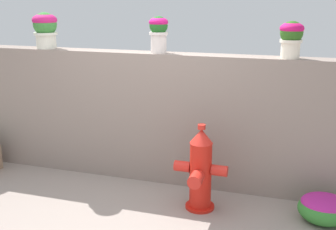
{
  "coord_description": "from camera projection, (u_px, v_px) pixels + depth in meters",
  "views": [
    {
      "loc": [
        1.57,
        -3.38,
        2.18
      ],
      "look_at": [
        0.21,
        1.01,
        0.88
      ],
      "focal_mm": 44.88,
      "sensor_mm": 36.0,
      "label": 1
    }
  ],
  "objects": [
    {
      "name": "stone_wall",
      "position": [
        157.0,
        118.0,
        5.04
      ],
      "size": [
        6.48,
        0.29,
        1.56
      ],
      "primitive_type": "cube",
      "color": "gray",
      "rests_on": "ground"
    },
    {
      "name": "ground_plane",
      "position": [
        118.0,
        225.0,
        4.14
      ],
      "size": [
        24.0,
        24.0,
        0.0
      ],
      "primitive_type": "plane",
      "color": "gray"
    },
    {
      "name": "potted_plant_3",
      "position": [
        291.0,
        36.0,
        4.31
      ],
      "size": [
        0.25,
        0.25,
        0.38
      ],
      "color": "silver",
      "rests_on": "stone_wall"
    },
    {
      "name": "flower_bush_left",
      "position": [
        324.0,
        207.0,
        4.18
      ],
      "size": [
        0.51,
        0.46,
        0.29
      ],
      "color": "#31772D",
      "rests_on": "ground"
    },
    {
      "name": "potted_plant_2",
      "position": [
        159.0,
        31.0,
        4.73
      ],
      "size": [
        0.22,
        0.22,
        0.41
      ],
      "color": "silver",
      "rests_on": "stone_wall"
    },
    {
      "name": "fire_hydrant",
      "position": [
        200.0,
        171.0,
        4.37
      ],
      "size": [
        0.56,
        0.45,
        0.93
      ],
      "color": "red",
      "rests_on": "ground"
    },
    {
      "name": "potted_plant_1",
      "position": [
        45.0,
        27.0,
        5.15
      ],
      "size": [
        0.3,
        0.3,
        0.44
      ],
      "color": "silver",
      "rests_on": "stone_wall"
    }
  ]
}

